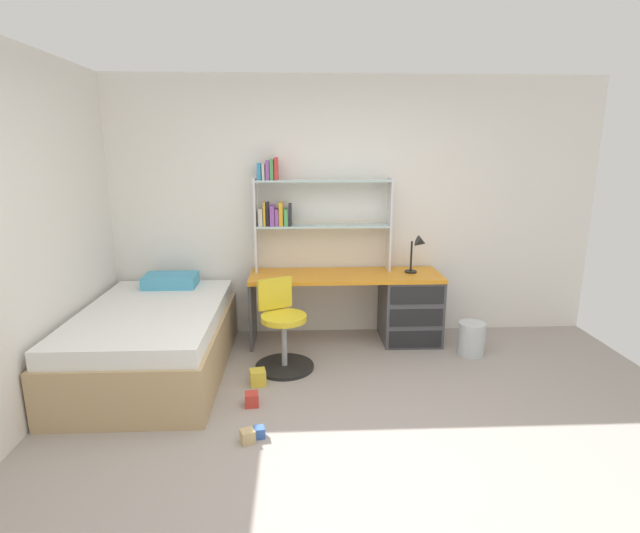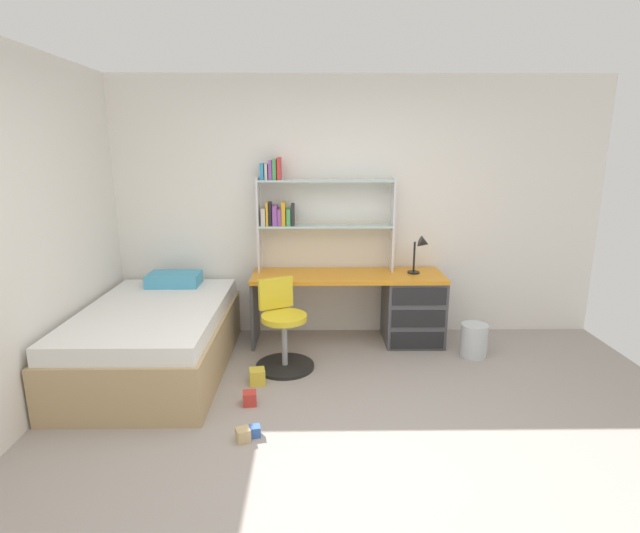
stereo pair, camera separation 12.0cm
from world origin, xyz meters
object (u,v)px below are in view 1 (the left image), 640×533
desk_lamp (419,248)px  waste_bin (471,338)px  toy_block_red_1 (252,399)px  toy_block_blue_0 (259,432)px  toy_block_yellow_2 (258,377)px  bed_platform (154,340)px  swivel_chair (283,334)px  desk (393,304)px  bookshelf_hutch (303,208)px  toy_block_natural_3 (247,436)px

desk_lamp → waste_bin: bearing=-39.5°
desk_lamp → toy_block_red_1: 2.18m
toy_block_blue_0 → toy_block_yellow_2: toy_block_yellow_2 is taller
bed_platform → waste_bin: bearing=5.1°
waste_bin → toy_block_red_1: 2.18m
desk_lamp → swivel_chair: desk_lamp is taller
desk → bookshelf_hutch: size_ratio=1.40×
bookshelf_hutch → desk_lamp: bookshelf_hutch is taller
bed_platform → toy_block_red_1: (0.89, -0.62, -0.24)m
waste_bin → toy_block_yellow_2: bearing=-164.9°
bed_platform → toy_block_red_1: 1.11m
desk_lamp → waste_bin: desk_lamp is taller
toy_block_yellow_2 → toy_block_natural_3: (-0.00, -0.81, -0.02)m
toy_block_blue_0 → toy_block_natural_3: size_ratio=0.83×
bed_platform → waste_bin: bed_platform is taller
desk_lamp → bed_platform: size_ratio=0.21×
desk_lamp → swivel_chair: 1.58m
toy_block_red_1 → waste_bin: bearing=23.6°
waste_bin → bed_platform: bearing=-174.9°
bed_platform → toy_block_blue_0: size_ratio=25.43×
bookshelf_hutch → swivel_chair: size_ratio=1.71×
waste_bin → toy_block_red_1: (-1.99, -0.87, -0.10)m
desk → waste_bin: size_ratio=6.04×
bed_platform → desk: bearing=16.0°
bed_platform → toy_block_blue_0: bed_platform is taller
bed_platform → toy_block_yellow_2: bed_platform is taller
swivel_chair → bed_platform: (-1.11, -0.05, -0.02)m
bed_platform → toy_block_yellow_2: bearing=-16.9°
desk → toy_block_blue_0: desk is taller
bed_platform → toy_block_blue_0: bearing=-46.6°
bed_platform → toy_block_natural_3: size_ratio=21.16×
desk_lamp → toy_block_blue_0: desk_lamp is taller
desk → toy_block_natural_3: size_ratio=21.45×
toy_block_blue_0 → bed_platform: bearing=133.4°
desk → waste_bin: desk is taller
desk → toy_block_yellow_2: 1.62m
bed_platform → toy_block_red_1: size_ratio=18.19×
bookshelf_hutch → toy_block_blue_0: bearing=-100.1°
swivel_chair → desk_lamp: bearing=23.6°
bed_platform → toy_block_red_1: bearing=-34.7°
swivel_chair → waste_bin: (1.77, 0.21, -0.15)m
toy_block_blue_0 → bookshelf_hutch: bearing=79.9°
toy_block_yellow_2 → toy_block_red_1: bearing=-93.4°
desk → toy_block_red_1: bearing=-136.5°
bookshelf_hutch → toy_block_red_1: bearing=-106.3°
bookshelf_hutch → bed_platform: bearing=-148.5°
waste_bin → toy_block_blue_0: 2.31m
waste_bin → toy_block_blue_0: waste_bin is taller
toy_block_yellow_2 → swivel_chair: bearing=58.8°
desk_lamp → toy_block_blue_0: size_ratio=5.25×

